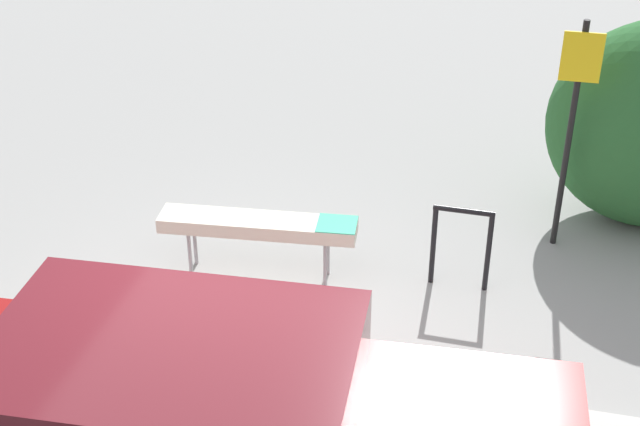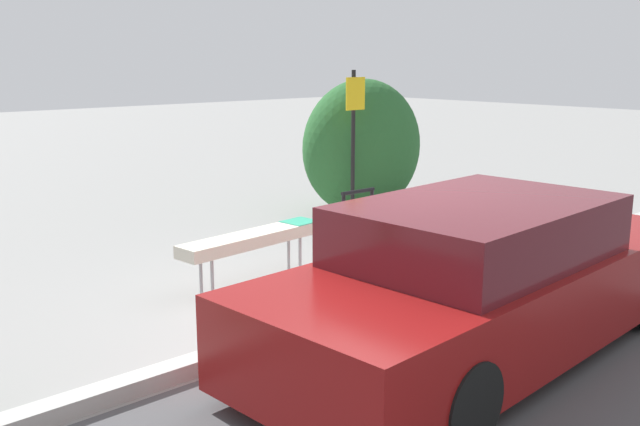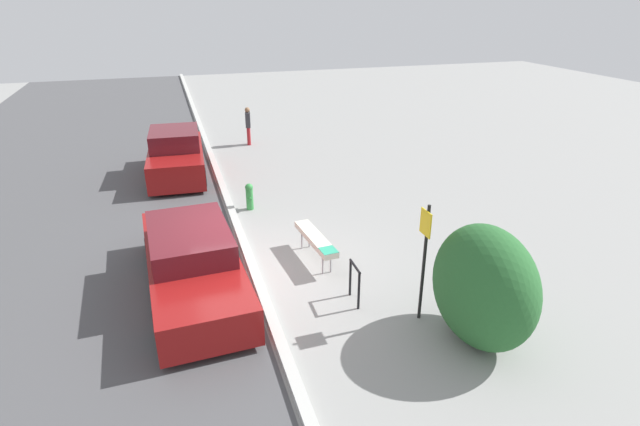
% 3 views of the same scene
% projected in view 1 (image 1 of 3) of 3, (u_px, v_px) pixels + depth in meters
% --- Properties ---
extents(ground_plane, '(60.00, 60.00, 0.00)m').
position_uv_depth(ground_plane, '(240.00, 377.00, 7.18)').
color(ground_plane, gray).
extents(curb, '(60.00, 0.20, 0.13)m').
position_uv_depth(curb, '(239.00, 371.00, 7.14)').
color(curb, '#B7B7B2').
rests_on(curb, ground_plane).
extents(bench, '(1.86, 0.51, 0.61)m').
position_uv_depth(bench, '(259.00, 226.00, 8.20)').
color(bench, '#99999E').
rests_on(bench, ground_plane).
extents(bike_rack, '(0.55, 0.06, 0.83)m').
position_uv_depth(bike_rack, '(461.00, 239.00, 8.05)').
color(bike_rack, black).
rests_on(bike_rack, ground_plane).
extents(sign_post, '(0.36, 0.08, 2.30)m').
position_uv_depth(sign_post, '(572.00, 116.00, 8.24)').
color(sign_post, black).
rests_on(sign_post, ground_plane).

